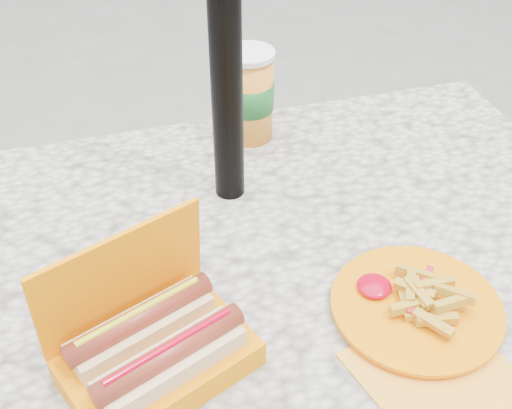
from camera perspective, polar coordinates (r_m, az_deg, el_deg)
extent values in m
cube|color=beige|center=(1.01, -0.02, -5.26)|extent=(1.20, 0.80, 0.05)
cylinder|color=black|center=(1.63, 14.10, -3.99)|extent=(0.07, 0.07, 0.70)
cube|color=orange|center=(0.84, -8.65, -13.67)|extent=(0.27, 0.22, 0.04)
cube|color=orange|center=(0.81, -11.84, -6.47)|extent=(0.22, 0.10, 0.15)
cube|color=#D3C08A|center=(0.80, -7.49, -14.23)|extent=(0.19, 0.12, 0.05)
cylinder|color=maroon|center=(0.78, -7.67, -12.98)|extent=(0.20, 0.10, 0.03)
cylinder|color=#A90018|center=(0.77, -7.76, -12.35)|extent=(0.16, 0.07, 0.01)
cube|color=#D3C08A|center=(0.84, -10.04, -11.19)|extent=(0.19, 0.12, 0.05)
cylinder|color=maroon|center=(0.82, -10.27, -9.92)|extent=(0.20, 0.10, 0.03)
cylinder|color=gold|center=(0.81, -10.38, -9.28)|extent=(0.16, 0.07, 0.01)
cube|color=gold|center=(0.87, 15.88, -14.43)|extent=(0.23, 0.23, 0.00)
cylinder|color=orange|center=(0.93, 14.03, -8.88)|extent=(0.23, 0.23, 0.01)
cylinder|color=orange|center=(0.93, 14.07, -8.70)|extent=(0.24, 0.24, 0.01)
cube|color=#C48A23|center=(0.92, 14.09, -8.29)|extent=(0.05, 0.05, 0.01)
cube|color=#C48A23|center=(0.91, 14.25, -7.60)|extent=(0.02, 0.06, 0.01)
cube|color=#C48A23|center=(0.92, 13.64, -7.15)|extent=(0.04, 0.06, 0.01)
cube|color=#C48A23|center=(0.90, 13.49, -8.79)|extent=(0.06, 0.01, 0.01)
cube|color=#C48A23|center=(0.92, 14.34, -7.67)|extent=(0.02, 0.06, 0.01)
cube|color=#C48A23|center=(0.92, 13.91, -7.32)|extent=(0.05, 0.05, 0.01)
cube|color=#C48A23|center=(0.95, 13.97, -5.98)|extent=(0.05, 0.05, 0.01)
cube|color=#C48A23|center=(0.91, 13.18, -8.56)|extent=(0.03, 0.06, 0.01)
cube|color=#C48A23|center=(0.93, 14.76, -7.71)|extent=(0.04, 0.05, 0.01)
cube|color=#C48A23|center=(0.89, 15.50, -10.13)|extent=(0.04, 0.06, 0.01)
cube|color=#C48A23|center=(0.92, 17.25, -7.58)|extent=(0.05, 0.05, 0.02)
cube|color=#C48A23|center=(0.92, 15.56, -6.87)|extent=(0.06, 0.02, 0.01)
cube|color=#C48A23|center=(0.90, 15.78, -9.80)|extent=(0.06, 0.02, 0.01)
cube|color=#C48A23|center=(0.91, 17.05, -8.36)|extent=(0.06, 0.02, 0.01)
ellipsoid|color=#A90018|center=(0.93, 10.48, -7.13)|extent=(0.05, 0.05, 0.01)
cube|color=red|center=(0.93, 14.45, -7.30)|extent=(0.08, 0.08, 0.00)
cylinder|color=orange|center=(1.21, -0.61, 9.47)|extent=(0.09, 0.09, 0.17)
cylinder|color=#185F24|center=(1.21, -0.61, 9.67)|extent=(0.09, 0.09, 0.05)
cylinder|color=white|center=(1.17, -0.64, 13.23)|extent=(0.09, 0.09, 0.01)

